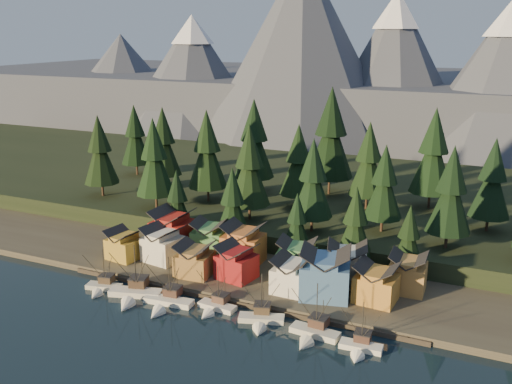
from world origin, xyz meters
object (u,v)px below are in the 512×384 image
at_px(boat_5, 313,327).
at_px(house_back_0, 173,228).
at_px(house_front_1, 163,243).
at_px(house_back_1, 209,236).
at_px(boat_0, 102,282).
at_px(boat_4, 261,314).
at_px(boat_1, 133,288).
at_px(boat_6, 360,341).
at_px(house_front_0, 124,243).
at_px(boat_3, 215,301).
at_px(boat_2, 166,297).

bearing_deg(boat_5, house_back_0, 157.05).
relative_size(house_front_1, house_back_1, 1.07).
xyz_separation_m(boat_0, boat_4, (37.28, 0.92, 0.06)).
height_order(boat_1, boat_5, boat_1).
relative_size(boat_6, house_back_1, 1.14).
bearing_deg(boat_6, house_front_0, 163.50).
bearing_deg(boat_5, boat_3, -179.71).
bearing_deg(boat_6, boat_2, 176.50).
distance_m(boat_3, house_back_1, 27.05).
bearing_deg(boat_3, house_back_0, 141.34).
relative_size(boat_3, boat_6, 1.01).
bearing_deg(house_back_0, boat_5, -26.47).
xyz_separation_m(boat_2, house_front_0, (-20.98, 14.53, 3.27)).
bearing_deg(boat_0, house_front_0, 95.53).
height_order(boat_1, house_front_1, boat_1).
relative_size(house_front_1, house_back_0, 0.92).
height_order(house_front_0, house_front_1, house_front_1).
bearing_deg(boat_2, boat_3, 8.75).
relative_size(boat_0, boat_1, 0.81).
relative_size(boat_1, boat_4, 1.16).
distance_m(boat_0, boat_5, 48.09).
height_order(boat_4, boat_5, boat_5).
xyz_separation_m(boat_5, house_front_0, (-52.42, 14.00, 3.13)).
xyz_separation_m(boat_3, boat_5, (21.42, -1.92, 0.19)).
relative_size(boat_1, house_front_0, 1.54).
height_order(boat_6, house_back_1, house_back_1).
bearing_deg(house_front_1, boat_1, -69.13).
bearing_deg(house_front_1, house_front_0, -154.48).
xyz_separation_m(house_front_1, house_back_0, (-2.09, 7.77, 0.85)).
bearing_deg(house_front_0, boat_4, -9.49).
relative_size(boat_3, house_front_0, 1.24).
distance_m(boat_6, house_front_0, 63.47).
xyz_separation_m(house_back_0, house_back_1, (10.16, 0.42, -0.80)).
bearing_deg(boat_1, boat_5, -14.84).
bearing_deg(house_back_0, boat_1, -75.33).
xyz_separation_m(boat_3, house_front_1, (-21.78, 14.77, 3.96)).
relative_size(house_front_0, house_front_1, 0.87).
height_order(boat_5, house_back_1, boat_5).
bearing_deg(boat_2, house_back_0, 113.97).
bearing_deg(house_back_1, boat_3, -67.62).
bearing_deg(boat_5, boat_2, -173.61).
bearing_deg(house_back_1, boat_1, -108.75).
height_order(boat_1, boat_4, boat_1).
bearing_deg(boat_4, boat_6, -22.64).
xyz_separation_m(boat_3, house_front_0, (-31.00, 12.07, 3.32)).
relative_size(boat_0, boat_4, 0.94).
xyz_separation_m(boat_4, house_back_0, (-34.49, 23.58, 4.72)).
bearing_deg(boat_5, house_front_1, 164.30).
bearing_deg(boat_2, house_front_0, 140.28).
relative_size(boat_2, boat_4, 1.08).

